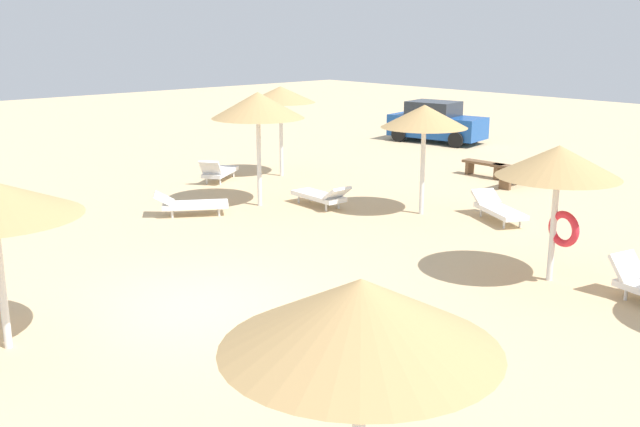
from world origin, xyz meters
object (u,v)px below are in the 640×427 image
Objects in this scene: lounger_0 at (322,196)px; lounger_4 at (219,171)px; parasol_0 at (258,105)px; parasol_3 at (361,316)px; parasol_2 at (559,163)px; parasol_4 at (281,95)px; lounger_1 at (498,209)px; bench_2 at (514,171)px; parasol_1 at (424,117)px; bench_0 at (484,166)px; bench_1 at (515,176)px; parked_car at (436,123)px; lounger_7 at (190,204)px.

lounger_0 is 1.02× the size of lounger_4.
parasol_3 is (11.75, -7.84, -0.29)m from parasol_0.
parasol_4 is (-11.52, 2.59, 0.34)m from parasol_2.
lounger_1 is (4.08, 2.37, -0.00)m from lounger_0.
parasol_4 is at bearing -138.86° from bench_2.
parasol_3 reaches higher than lounger_0.
parasol_1 reaches higher than lounger_1.
lounger_1 is (1.75, 0.92, -2.25)m from parasol_1.
parasol_4 reaches higher than bench_2.
parasol_0 is 1.62× the size of lounger_0.
parasol_3 is 13.24m from lounger_1.
bench_0 is at bearing 77.85° from parasol_0.
lounger_0 reaches higher than bench_1.
parasol_1 is at bearing 13.03° from lounger_4.
parasol_0 reaches higher than bench_0.
lounger_4 is at bearing -177.85° from lounger_0.
parasol_3 reaches higher than parasol_2.
lounger_0 is at bearing 2.15° from lounger_4.
parasol_3 is at bearing -57.55° from bench_0.
lounger_1 is at bearing 119.42° from parasol_3.
parked_car is at bearing 146.72° from bench_2.
parasol_0 is 1.06× the size of parasol_4.
parasol_1 is 13.27m from parasol_3.
parasol_0 is 3.19m from lounger_7.
parasol_2 is 9.75m from bench_2.
parasol_0 is 4.34m from lounger_4.
lounger_7 is 15.09m from parked_car.
parked_car is (-0.66, 11.59, 0.50)m from lounger_4.
lounger_4 is (-15.21, 8.83, -2.14)m from parasol_3.
parasol_1 is at bearing 36.16° from parasol_0.
parasol_0 reaches higher than lounger_1.
parasol_4 reaches higher than lounger_4.
parasol_2 is 0.95× the size of parasol_3.
parasol_0 is at bearing -137.13° from lounger_0.
lounger_1 is (5.34, 3.54, -2.44)m from parasol_0.
bench_0 is 0.98× the size of bench_2.
lounger_0 is at bearing -103.03° from bench_2.
parasol_1 is 1.86× the size of bench_2.
lounger_7 is at bearing -111.36° from bench_1.
lounger_4 is 1.24× the size of bench_1.
parked_car is (-5.38, 11.41, 0.51)m from lounger_0.
parasol_3 is 13.99m from lounger_0.
parasol_4 is 1.94× the size of bench_0.
parasol_0 reaches higher than lounger_7.
lounger_7 is 1.27× the size of bench_2.
lounger_0 is at bearing -108.48° from bench_1.
bench_0 is at bearing 158.98° from bench_1.
parasol_1 reaches higher than lounger_0.
parasol_0 is 6.85m from lounger_1.
parasol_3 is 1.81× the size of bench_2.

